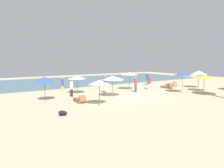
# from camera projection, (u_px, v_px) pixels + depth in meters

# --- Properties ---
(ground_plane) EXTENTS (60.00, 60.00, 0.00)m
(ground_plane) POSITION_uv_depth(u_px,v_px,m) (134.00, 96.00, 20.56)
(ground_plane) COLOR beige
(ocean_water) EXTENTS (48.00, 16.00, 0.06)m
(ocean_water) POSITION_uv_depth(u_px,v_px,m) (72.00, 81.00, 34.72)
(ocean_water) COLOR slate
(ocean_water) RESTS_ON ground_plane
(umbrella_0) EXTENTS (1.71, 1.71, 2.23)m
(umbrella_0) POSITION_uv_depth(u_px,v_px,m) (44.00, 79.00, 17.77)
(umbrella_0) COLOR brown
(umbrella_0) RESTS_ON ground_plane
(umbrella_1) EXTENTS (2.24, 2.24, 2.14)m
(umbrella_1) POSITION_uv_depth(u_px,v_px,m) (113.00, 78.00, 19.87)
(umbrella_1) COLOR olive
(umbrella_1) RESTS_ON ground_plane
(umbrella_2) EXTENTS (2.07, 2.07, 2.29)m
(umbrella_2) POSITION_uv_depth(u_px,v_px,m) (199.00, 73.00, 26.17)
(umbrella_2) COLOR brown
(umbrella_2) RESTS_ON ground_plane
(umbrella_3) EXTENTS (1.88, 1.88, 2.30)m
(umbrella_3) POSITION_uv_depth(u_px,v_px,m) (183.00, 74.00, 22.23)
(umbrella_3) COLOR olive
(umbrella_3) RESTS_ON ground_plane
(umbrella_4) EXTENTS (2.05, 2.05, 2.01)m
(umbrella_4) POSITION_uv_depth(u_px,v_px,m) (205.00, 76.00, 23.46)
(umbrella_4) COLOR brown
(umbrella_4) RESTS_ON ground_plane
(umbrella_5) EXTENTS (1.77, 1.77, 2.11)m
(umbrella_5) POSITION_uv_depth(u_px,v_px,m) (99.00, 82.00, 16.09)
(umbrella_5) COLOR brown
(umbrella_5) RESTS_ON ground_plane
(umbrella_6) EXTENTS (1.98, 1.98, 1.98)m
(umbrella_6) POSITION_uv_depth(u_px,v_px,m) (77.00, 77.00, 21.68)
(umbrella_6) COLOR brown
(umbrella_6) RESTS_ON ground_plane
(umbrella_7) EXTENTS (2.08, 2.08, 2.20)m
(umbrella_7) POSITION_uv_depth(u_px,v_px,m) (130.00, 74.00, 24.55)
(umbrella_7) COLOR brown
(umbrella_7) RESTS_ON ground_plane
(lounger_0) EXTENTS (0.67, 1.68, 0.73)m
(lounger_0) POSITION_uv_depth(u_px,v_px,m) (167.00, 87.00, 26.26)
(lounger_0) COLOR brown
(lounger_0) RESTS_ON ground_plane
(lounger_1) EXTENTS (0.72, 1.74, 0.68)m
(lounger_1) POSITION_uv_depth(u_px,v_px,m) (79.00, 100.00, 17.67)
(lounger_1) COLOR brown
(lounger_1) RESTS_ON ground_plane
(lounger_2) EXTENTS (1.07, 1.74, 0.74)m
(lounger_2) POSITION_uv_depth(u_px,v_px,m) (171.00, 85.00, 28.09)
(lounger_2) COLOR olive
(lounger_2) RESTS_ON ground_plane
(person_0) EXTENTS (0.42, 0.42, 1.92)m
(person_0) POSITION_uv_depth(u_px,v_px,m) (105.00, 84.00, 22.32)
(person_0) COLOR white
(person_0) RESTS_ON ground_plane
(person_1) EXTENTS (0.32, 0.32, 1.75)m
(person_1) POSITION_uv_depth(u_px,v_px,m) (71.00, 88.00, 20.25)
(person_1) COLOR #26262D
(person_1) RESTS_ON ground_plane
(person_2) EXTENTS (0.48, 0.48, 1.80)m
(person_2) POSITION_uv_depth(u_px,v_px,m) (148.00, 79.00, 29.73)
(person_2) COLOR #338C59
(person_2) RESTS_ON ground_plane
(person_3) EXTENTS (0.43, 0.43, 1.73)m
(person_3) POSITION_uv_depth(u_px,v_px,m) (150.00, 83.00, 24.94)
(person_3) COLOR white
(person_3) RESTS_ON ground_plane
(person_4) EXTENTS (0.39, 0.39, 1.70)m
(person_4) POSITION_uv_depth(u_px,v_px,m) (62.00, 85.00, 22.95)
(person_4) COLOR yellow
(person_4) RESTS_ON ground_plane
(person_5) EXTENTS (0.37, 0.37, 1.75)m
(person_5) POSITION_uv_depth(u_px,v_px,m) (136.00, 85.00, 22.95)
(person_5) COLOR #2D4C8C
(person_5) RESTS_ON ground_plane
(dog) EXTENTS (0.66, 0.67, 0.34)m
(dog) POSITION_uv_depth(u_px,v_px,m) (62.00, 113.00, 13.44)
(dog) COLOR black
(dog) RESTS_ON ground_plane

